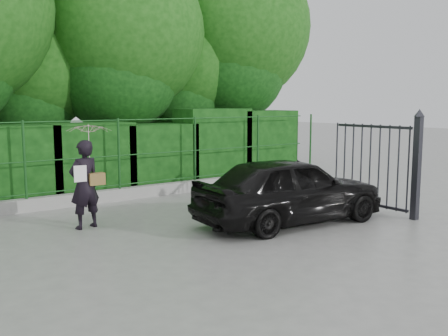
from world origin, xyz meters
TOP-DOWN VIEW (x-y plane):
  - ground at (0.00, 0.00)m, footprint 80.00×80.00m
  - kerb at (0.00, 4.50)m, footprint 14.00×0.25m
  - fence at (0.22, 4.50)m, footprint 14.13×0.06m
  - hedge at (0.31, 5.50)m, footprint 14.20×1.20m
  - trees at (1.14, 7.74)m, footprint 17.10×6.15m
  - gate at (4.60, -0.72)m, footprint 0.22×2.33m
  - woman at (-1.27, 2.28)m, footprint 0.94×0.88m
  - car at (2.22, 0.16)m, footprint 4.27×1.99m

SIDE VIEW (x-z plane):
  - ground at x=0.00m, z-range 0.00..0.00m
  - kerb at x=0.00m, z-range 0.00..0.30m
  - car at x=2.22m, z-range 0.00..1.41m
  - hedge at x=0.31m, z-range -0.15..2.15m
  - gate at x=4.60m, z-range 0.01..2.37m
  - fence at x=0.22m, z-range 0.30..2.10m
  - woman at x=-1.27m, z-range 0.28..2.37m
  - trees at x=1.14m, z-range 0.58..8.66m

